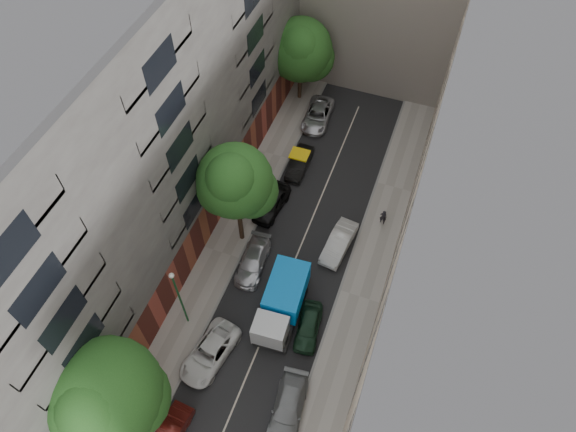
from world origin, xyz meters
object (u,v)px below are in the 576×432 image
at_px(car_left_4, 272,203).
at_px(car_right_1, 288,408).
at_px(tarp_truck, 282,302).
at_px(tree_mid, 236,184).
at_px(car_right_3, 339,243).
at_px(car_left_6, 318,115).
at_px(car_left_5, 299,163).
at_px(tree_near, 107,398).
at_px(car_left_3, 253,261).
at_px(tree_far, 301,52).
at_px(pedestrian, 383,217).
at_px(car_left_2, 210,353).
at_px(lamp_post, 178,294).
at_px(car_right_2, 308,326).

height_order(car_left_4, car_right_1, car_left_4).
bearing_deg(tarp_truck, tree_mid, 133.03).
bearing_deg(tarp_truck, car_right_3, 67.80).
bearing_deg(tree_mid, car_left_6, 84.85).
bearing_deg(car_left_5, tree_near, -97.05).
bearing_deg(car_left_3, car_left_5, 85.35).
bearing_deg(tree_far, pedestrian, -46.79).
distance_m(car_left_2, car_left_4, 13.22).
bearing_deg(car_left_4, car_left_2, -80.82).
bearing_deg(tree_near, car_left_6, 85.58).
height_order(car_left_2, car_right_3, car_right_3).
bearing_deg(car_left_3, car_right_1, -60.75).
bearing_deg(pedestrian, tarp_truck, 66.38).
distance_m(tree_near, lamp_post, 7.71).
height_order(car_left_4, tree_mid, tree_mid).
bearing_deg(lamp_post, pedestrian, 50.30).
relative_size(car_left_4, tree_near, 0.50).
relative_size(car_left_3, car_left_5, 1.12).
xyz_separation_m(car_right_2, tree_mid, (-7.30, 5.48, 6.19)).
bearing_deg(tree_far, car_right_3, -60.87).
distance_m(car_right_1, tree_near, 11.04).
bearing_deg(tree_mid, tarp_truck, -43.10).
bearing_deg(car_left_3, tree_mid, 126.71).
distance_m(car_left_6, car_right_2, 21.20).
bearing_deg(tree_near, car_left_5, 83.57).
bearing_deg(lamp_post, car_left_5, 80.96).
xyz_separation_m(tree_mid, tree_far, (-1.22, 17.17, -1.42)).
bearing_deg(tarp_truck, car_left_3, 136.26).
bearing_deg(car_right_1, car_left_5, 101.21).
xyz_separation_m(car_left_3, lamp_post, (-2.61, -5.81, 3.53)).
bearing_deg(tarp_truck, car_left_2, -129.41).
relative_size(car_left_6, lamp_post, 0.77).
relative_size(car_left_6, car_right_3, 1.15).
bearing_deg(car_right_1, car_left_4, 108.69).
xyz_separation_m(car_left_5, tree_near, (-2.70, -23.93, 5.10)).
relative_size(car_left_6, car_right_1, 1.07).
xyz_separation_m(tarp_truck, car_right_1, (2.77, -6.34, -0.86)).
bearing_deg(car_left_5, tree_mid, -101.79).
xyz_separation_m(car_left_3, tree_near, (-2.70, -13.36, 5.11)).
distance_m(car_left_6, tree_near, 30.67).
height_order(car_left_4, tree_far, tree_far).
bearing_deg(car_right_2, car_left_4, 116.85).
bearing_deg(tree_far, car_right_2, -69.36).
bearing_deg(pedestrian, tree_far, -44.83).
bearing_deg(car_left_4, pedestrian, 16.67).
height_order(lamp_post, pedestrian, lamp_post).
bearing_deg(car_left_6, car_left_5, -90.67).
height_order(car_left_3, car_right_1, car_right_1).
bearing_deg(car_left_4, car_left_5, 88.63).
distance_m(tarp_truck, car_right_1, 6.98).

